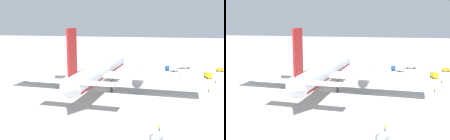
# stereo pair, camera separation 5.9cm
# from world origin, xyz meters

# --- Properties ---
(ground_plane) EXTENTS (600.00, 600.00, 0.00)m
(ground_plane) POSITION_xyz_m (0.00, 0.00, 0.00)
(ground_plane) COLOR #ADA8A0
(airliner) EXTENTS (68.00, 73.99, 24.50)m
(airliner) POSITION_xyz_m (-1.27, 0.10, 7.54)
(airliner) COLOR silver
(airliner) RESTS_ON ground
(service_truck_1) EXTENTS (4.44, 6.50, 2.77)m
(service_truck_1) POSITION_xyz_m (-43.36, -21.46, 1.55)
(service_truck_1) COLOR #999EA5
(service_truck_1) RESTS_ON ground
(service_truck_2) EXTENTS (4.74, 6.87, 2.66)m
(service_truck_2) POSITION_xyz_m (53.53, -34.09, 1.34)
(service_truck_2) COLOR white
(service_truck_2) RESTS_ON ground
(service_truck_4) EXTENTS (5.05, 3.31, 2.83)m
(service_truck_4) POSITION_xyz_m (29.69, -43.80, 1.56)
(service_truck_4) COLOR yellow
(service_truck_4) RESTS_ON ground
(service_truck_5) EXTENTS (5.62, 6.86, 2.50)m
(service_truck_5) POSITION_xyz_m (43.89, -27.44, 1.44)
(service_truck_5) COLOR #194CA5
(service_truck_5) RESTS_ON ground
(service_van) EXTENTS (3.22, 4.44, 1.97)m
(service_van) POSITION_xyz_m (47.90, -52.07, 1.03)
(service_van) COLOR orange
(service_van) RESTS_ON ground
(ground_worker_0) EXTENTS (0.53, 0.53, 1.63)m
(ground_worker_0) POSITION_xyz_m (20.69, -45.55, 0.82)
(ground_worker_0) COLOR black
(ground_worker_0) RESTS_ON ground
(ground_worker_1) EXTENTS (0.53, 0.53, 1.62)m
(ground_worker_1) POSITION_xyz_m (43.36, -12.52, 0.82)
(ground_worker_1) COLOR #3F3F47
(ground_worker_1) RESTS_ON ground
(ground_worker_2) EXTENTS (0.56, 0.56, 1.76)m
(ground_worker_2) POSITION_xyz_m (-35.53, -23.71, 0.90)
(ground_worker_2) COLOR #3F3F47
(ground_worker_2) RESTS_ON ground
(ground_worker_3) EXTENTS (0.42, 0.42, 1.70)m
(ground_worker_3) POSITION_xyz_m (33.80, -31.30, 0.86)
(ground_worker_3) COLOR black
(ground_worker_3) RESTS_ON ground
(ground_worker_4) EXTENTS (0.48, 0.48, 1.74)m
(ground_worker_4) POSITION_xyz_m (4.84, -40.66, 0.88)
(ground_worker_4) COLOR black
(ground_worker_4) RESTS_ON ground
(traffic_cone_1) EXTENTS (0.36, 0.36, 0.55)m
(traffic_cone_1) POSITION_xyz_m (30.53, -34.34, 0.28)
(traffic_cone_1) COLOR orange
(traffic_cone_1) RESTS_ON ground
(traffic_cone_2) EXTENTS (0.36, 0.36, 0.55)m
(traffic_cone_2) POSITION_xyz_m (0.49, -44.28, 0.28)
(traffic_cone_2) COLOR orange
(traffic_cone_2) RESTS_ON ground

